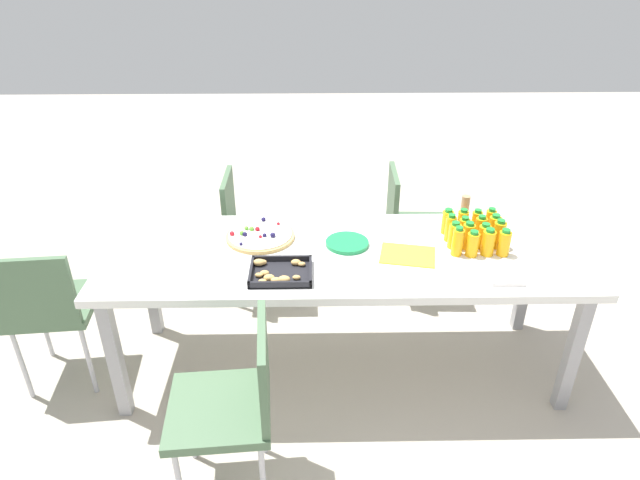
# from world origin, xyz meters

# --- Properties ---
(ground_plane) EXTENTS (12.00, 12.00, 0.00)m
(ground_plane) POSITION_xyz_m (0.00, 0.00, 0.00)
(ground_plane) COLOR #B2A899
(party_table) EXTENTS (2.33, 0.80, 0.73)m
(party_table) POSITION_xyz_m (0.00, 0.00, 0.67)
(party_table) COLOR white
(party_table) RESTS_ON ground_plane
(chair_near_left) EXTENTS (0.41, 0.41, 0.83)m
(chair_near_left) POSITION_xyz_m (-0.47, -0.76, 0.50)
(chair_near_left) COLOR #4C6B4C
(chair_near_left) RESTS_ON ground_plane
(chair_far_right) EXTENTS (0.43, 0.43, 0.83)m
(chair_far_right) POSITION_xyz_m (0.46, 0.74, 0.50)
(chair_far_right) COLOR #4C6B4C
(chair_far_right) RESTS_ON ground_plane
(chair_end) EXTENTS (0.43, 0.43, 0.83)m
(chair_end) POSITION_xyz_m (1.45, 0.10, 0.50)
(chair_end) COLOR #4C6B4C
(chair_end) RESTS_ON ground_plane
(chair_near_right) EXTENTS (0.40, 0.40, 0.83)m
(chair_near_right) POSITION_xyz_m (0.55, -0.72, 0.50)
(chair_near_right) COLOR #4C6B4C
(chair_near_right) RESTS_ON ground_plane
(juice_bottle_0) EXTENTS (0.05, 0.05, 0.14)m
(juice_bottle_0) POSITION_xyz_m (-0.76, -0.18, 0.80)
(juice_bottle_0) COLOR #FAAB14
(juice_bottle_0) RESTS_ON party_table
(juice_bottle_1) EXTENTS (0.05, 0.05, 0.14)m
(juice_bottle_1) POSITION_xyz_m (-0.69, -0.17, 0.79)
(juice_bottle_1) COLOR #F9AF14
(juice_bottle_1) RESTS_ON party_table
(juice_bottle_2) EXTENTS (0.05, 0.05, 0.14)m
(juice_bottle_2) POSITION_xyz_m (-0.62, -0.18, 0.79)
(juice_bottle_2) COLOR #FAAF14
(juice_bottle_2) RESTS_ON party_table
(juice_bottle_3) EXTENTS (0.06, 0.06, 0.14)m
(juice_bottle_3) POSITION_xyz_m (-0.55, -0.18, 0.79)
(juice_bottle_3) COLOR #FAAD14
(juice_bottle_3) RESTS_ON party_table
(juice_bottle_4) EXTENTS (0.06, 0.06, 0.14)m
(juice_bottle_4) POSITION_xyz_m (-0.76, -0.10, 0.80)
(juice_bottle_4) COLOR #F9AB14
(juice_bottle_4) RESTS_ON party_table
(juice_bottle_5) EXTENTS (0.06, 0.06, 0.14)m
(juice_bottle_5) POSITION_xyz_m (-0.69, -0.10, 0.79)
(juice_bottle_5) COLOR #FAAD14
(juice_bottle_5) RESTS_ON party_table
(juice_bottle_6) EXTENTS (0.06, 0.06, 0.13)m
(juice_bottle_6) POSITION_xyz_m (-0.61, -0.10, 0.79)
(juice_bottle_6) COLOR #F9AB14
(juice_bottle_6) RESTS_ON party_table
(juice_bottle_7) EXTENTS (0.05, 0.05, 0.15)m
(juice_bottle_7) POSITION_xyz_m (-0.54, -0.10, 0.80)
(juice_bottle_7) COLOR #FAAC14
(juice_bottle_7) RESTS_ON party_table
(juice_bottle_8) EXTENTS (0.06, 0.06, 0.15)m
(juice_bottle_8) POSITION_xyz_m (-0.76, -0.03, 0.80)
(juice_bottle_8) COLOR #FAAD14
(juice_bottle_8) RESTS_ON party_table
(juice_bottle_9) EXTENTS (0.06, 0.06, 0.13)m
(juice_bottle_9) POSITION_xyz_m (-0.69, -0.02, 0.79)
(juice_bottle_9) COLOR #FAAE14
(juice_bottle_9) RESTS_ON party_table
(juice_bottle_10) EXTENTS (0.06, 0.06, 0.14)m
(juice_bottle_10) POSITION_xyz_m (-0.61, -0.02, 0.80)
(juice_bottle_10) COLOR #FAAB14
(juice_bottle_10) RESTS_ON party_table
(juice_bottle_11) EXTENTS (0.06, 0.06, 0.14)m
(juice_bottle_11) POSITION_xyz_m (-0.55, -0.03, 0.79)
(juice_bottle_11) COLOR #FAAD14
(juice_bottle_11) RESTS_ON party_table
(juice_bottle_12) EXTENTS (0.06, 0.06, 0.14)m
(juice_bottle_12) POSITION_xyz_m (-0.77, 0.05, 0.79)
(juice_bottle_12) COLOR #F9AC14
(juice_bottle_12) RESTS_ON party_table
(juice_bottle_13) EXTENTS (0.06, 0.06, 0.14)m
(juice_bottle_13) POSITION_xyz_m (-0.69, 0.04, 0.80)
(juice_bottle_13) COLOR #F9AE14
(juice_bottle_13) RESTS_ON party_table
(juice_bottle_14) EXTENTS (0.06, 0.06, 0.13)m
(juice_bottle_14) POSITION_xyz_m (-0.62, 0.05, 0.79)
(juice_bottle_14) COLOR #FAAF14
(juice_bottle_14) RESTS_ON party_table
(juice_bottle_15) EXTENTS (0.05, 0.05, 0.15)m
(juice_bottle_15) POSITION_xyz_m (-0.54, 0.04, 0.80)
(juice_bottle_15) COLOR #F8AB14
(juice_bottle_15) RESTS_ON party_table
(fruit_pizza) EXTENTS (0.35, 0.35, 0.05)m
(fruit_pizza) POSITION_xyz_m (0.42, -0.14, 0.74)
(fruit_pizza) COLOR tan
(fruit_pizza) RESTS_ON party_table
(snack_tray) EXTENTS (0.28, 0.23, 0.04)m
(snack_tray) POSITION_xyz_m (0.31, 0.21, 0.74)
(snack_tray) COLOR black
(snack_tray) RESTS_ON party_table
(plate_stack) EXTENTS (0.22, 0.22, 0.02)m
(plate_stack) POSITION_xyz_m (-0.02, -0.06, 0.74)
(plate_stack) COLOR #1E8C4C
(plate_stack) RESTS_ON party_table
(napkin_stack) EXTENTS (0.15, 0.15, 0.02)m
(napkin_stack) POSITION_xyz_m (-0.71, 0.25, 0.74)
(napkin_stack) COLOR white
(napkin_stack) RESTS_ON party_table
(cardboard_tube) EXTENTS (0.04, 0.04, 0.15)m
(cardboard_tube) POSITION_xyz_m (-0.67, -0.31, 0.80)
(cardboard_tube) COLOR #9E7A56
(cardboard_tube) RESTS_ON party_table
(paper_folder) EXTENTS (0.30, 0.25, 0.01)m
(paper_folder) POSITION_xyz_m (-0.31, 0.05, 0.73)
(paper_folder) COLOR yellow
(paper_folder) RESTS_ON party_table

